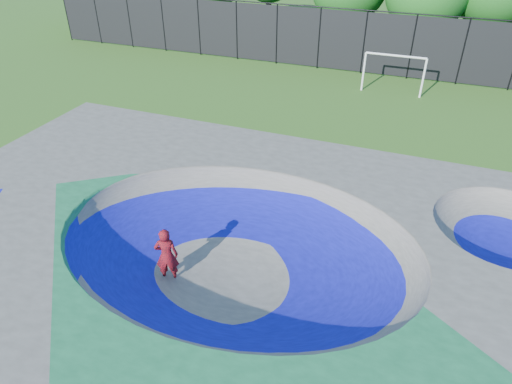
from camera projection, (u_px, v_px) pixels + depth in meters
ground at (238, 274)px, 14.19m from camera, size 120.00×120.00×0.00m
skate_deck at (237, 255)px, 13.79m from camera, size 22.00×14.00×1.50m
skater at (167, 255)px, 13.47m from camera, size 0.81×0.69×1.90m
skateboard at (170, 278)px, 13.97m from camera, size 0.78×0.59×0.05m
soccer_goal at (394, 67)px, 26.54m from camera, size 3.54×0.12×2.34m
fence at (364, 41)px, 29.55m from camera, size 48.09×0.09×4.04m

